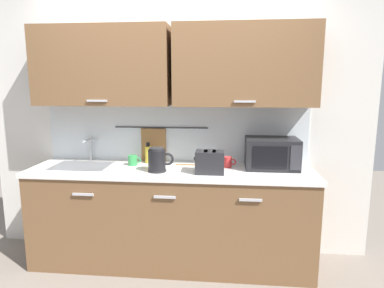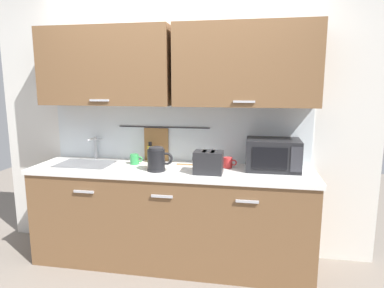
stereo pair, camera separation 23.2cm
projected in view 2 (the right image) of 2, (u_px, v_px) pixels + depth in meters
ground at (164, 278)px, 2.90m from camera, size 8.00×8.00×0.00m
counter_unit at (170, 215)px, 3.12m from camera, size 2.53×0.64×0.90m
back_wall_assembly at (176, 97)px, 3.15m from camera, size 3.70×0.41×2.50m
sink_faucet at (95, 145)px, 3.38m from camera, size 0.09×0.17×0.22m
microwave at (273, 155)px, 2.96m from camera, size 0.46×0.35×0.27m
electric_kettle at (157, 159)px, 2.93m from camera, size 0.23×0.16×0.21m
dish_soap_bottle at (150, 153)px, 3.25m from camera, size 0.06×0.06×0.20m
mug_near_sink at (135, 159)px, 3.17m from camera, size 0.12×0.08×0.09m
toaster at (208, 162)px, 2.84m from camera, size 0.26×0.17×0.19m
mug_by_kettle at (228, 163)px, 3.04m from camera, size 0.12×0.08×0.09m
wooden_spoon at (195, 165)px, 3.14m from camera, size 0.28×0.04×0.01m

